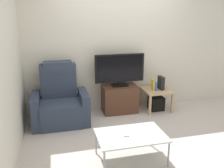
{
  "coord_description": "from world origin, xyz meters",
  "views": [
    {
      "loc": [
        -1.32,
        -3.54,
        1.91
      ],
      "look_at": [
        -0.3,
        0.5,
        0.7
      ],
      "focal_mm": 38.92,
      "sensor_mm": 36.0,
      "label": 1
    }
  ],
  "objects": [
    {
      "name": "tv_stand",
      "position": [
        -0.05,
        0.86,
        0.27
      ],
      "size": [
        0.68,
        0.42,
        0.54
      ],
      "color": "#4C2D1E",
      "rests_on": "ground"
    },
    {
      "name": "cell_phone",
      "position": [
        -0.43,
        -0.79,
        0.39
      ],
      "size": [
        0.11,
        0.16,
        0.01
      ],
      "primitive_type": "cube",
      "rotation": [
        0.0,
        0.0,
        -0.3
      ],
      "color": "#B7B7BC",
      "rests_on": "coffee_table"
    },
    {
      "name": "subwoofer_box",
      "position": [
        0.71,
        0.78,
        0.14
      ],
      "size": [
        0.27,
        0.27,
        0.27
      ],
      "primitive_type": "cube",
      "color": "black",
      "rests_on": "ground"
    },
    {
      "name": "book_middle",
      "position": [
        0.66,
        0.76,
        0.51
      ],
      "size": [
        0.04,
        0.11,
        0.16
      ],
      "primitive_type": "cube",
      "color": "#3366B2",
      "rests_on": "side_table"
    },
    {
      "name": "wall_side",
      "position": [
        -1.88,
        0.0,
        1.3
      ],
      "size": [
        0.06,
        4.48,
        2.6
      ],
      "primitive_type": "cube",
      "color": "beige",
      "rests_on": "ground"
    },
    {
      "name": "game_console",
      "position": [
        0.8,
        0.79,
        0.56
      ],
      "size": [
        0.07,
        0.2,
        0.27
      ],
      "primitive_type": "cube",
      "color": "black",
      "rests_on": "side_table"
    },
    {
      "name": "side_table",
      "position": [
        0.71,
        0.78,
        0.37
      ],
      "size": [
        0.54,
        0.54,
        0.43
      ],
      "color": "tan",
      "rests_on": "ground"
    },
    {
      "name": "coffee_table",
      "position": [
        -0.37,
        -0.81,
        0.36
      ],
      "size": [
        0.9,
        0.6,
        0.38
      ],
      "color": "#B2C6C1",
      "rests_on": "ground"
    },
    {
      "name": "recliner_armchair",
      "position": [
        -1.22,
        0.67,
        0.37
      ],
      "size": [
        0.98,
        0.78,
        1.08
      ],
      "rotation": [
        0.0,
        0.0,
        0.17
      ],
      "color": "#2D384C",
      "rests_on": "ground"
    },
    {
      "name": "ground_plane",
      "position": [
        0.0,
        0.0,
        0.0
      ],
      "size": [
        6.4,
        6.4,
        0.0
      ],
      "primitive_type": "plane",
      "color": "#BCB2AD"
    },
    {
      "name": "book_leftmost",
      "position": [
        0.61,
        0.76,
        0.54
      ],
      "size": [
        0.03,
        0.11,
        0.22
      ],
      "primitive_type": "cube",
      "color": "gold",
      "rests_on": "side_table"
    },
    {
      "name": "wall_back",
      "position": [
        0.0,
        1.13,
        1.3
      ],
      "size": [
        6.4,
        0.06,
        2.6
      ],
      "primitive_type": "cube",
      "color": "beige",
      "rests_on": "ground"
    },
    {
      "name": "television",
      "position": [
        -0.05,
        0.88,
        0.87
      ],
      "size": [
        0.98,
        0.2,
        0.63
      ],
      "color": "black",
      "rests_on": "tv_stand"
    }
  ]
}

